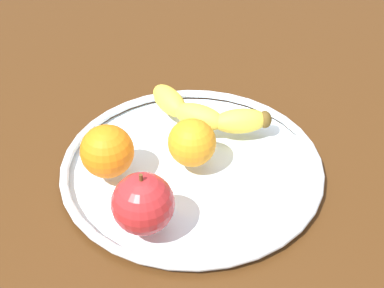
% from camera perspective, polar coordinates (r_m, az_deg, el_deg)
% --- Properties ---
extents(ground_plane, '(1.45, 1.45, 0.04)m').
position_cam_1_polar(ground_plane, '(0.76, 0.00, -3.98)').
color(ground_plane, '#45270F').
extents(fruit_bowl, '(0.36, 0.36, 0.02)m').
position_cam_1_polar(fruit_bowl, '(0.74, 0.00, -2.33)').
color(fruit_bowl, silver).
rests_on(fruit_bowl, ground_plane).
extents(banana, '(0.20, 0.08, 0.04)m').
position_cam_1_polar(banana, '(0.79, 1.36, 3.31)').
color(banana, yellow).
rests_on(banana, fruit_bowl).
extents(apple, '(0.07, 0.07, 0.08)m').
position_cam_1_polar(apple, '(0.63, -5.20, -6.30)').
color(apple, '#B42528').
rests_on(apple, fruit_bowl).
extents(orange_center, '(0.06, 0.06, 0.06)m').
position_cam_1_polar(orange_center, '(0.71, -0.35, 0.00)').
color(orange_center, orange).
rests_on(orange_center, fruit_bowl).
extents(orange_front_left, '(0.07, 0.07, 0.07)m').
position_cam_1_polar(orange_front_left, '(0.70, -8.96, -0.76)').
color(orange_front_left, orange).
rests_on(orange_front_left, fruit_bowl).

